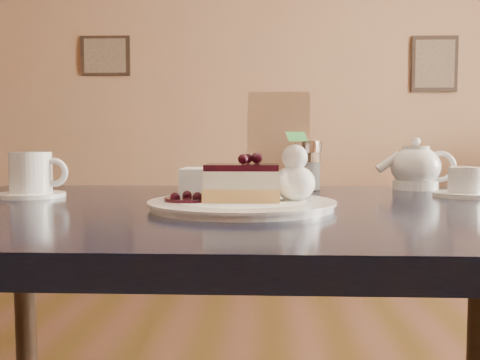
{
  "coord_description": "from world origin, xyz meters",
  "views": [
    {
      "loc": [
        0.09,
        -0.46,
        0.83
      ],
      "look_at": [
        0.06,
        0.29,
        0.77
      ],
      "focal_mm": 40.0,
      "sensor_mm": 36.0,
      "label": 1
    }
  ],
  "objects_px": {
    "cheesecake_slice": "(242,183)",
    "tea_set": "(424,171)",
    "main_table": "(243,251)",
    "dessert_plate": "(242,205)",
    "coffee_set": "(32,177)"
  },
  "relations": [
    {
      "from": "main_table",
      "to": "coffee_set",
      "type": "bearing_deg",
      "value": 164.17
    },
    {
      "from": "main_table",
      "to": "cheesecake_slice",
      "type": "height_order",
      "value": "cheesecake_slice"
    },
    {
      "from": "dessert_plate",
      "to": "coffee_set",
      "type": "bearing_deg",
      "value": 157.91
    },
    {
      "from": "dessert_plate",
      "to": "cheesecake_slice",
      "type": "relative_size",
      "value": 2.44
    },
    {
      "from": "cheesecake_slice",
      "to": "coffee_set",
      "type": "distance_m",
      "value": 0.43
    },
    {
      "from": "coffee_set",
      "to": "tea_set",
      "type": "xyz_separation_m",
      "value": [
        0.78,
        0.16,
        0.0
      ]
    },
    {
      "from": "cheesecake_slice",
      "to": "tea_set",
      "type": "distance_m",
      "value": 0.5
    },
    {
      "from": "main_table",
      "to": "dessert_plate",
      "type": "height_order",
      "value": "dessert_plate"
    },
    {
      "from": "dessert_plate",
      "to": "cheesecake_slice",
      "type": "distance_m",
      "value": 0.03
    },
    {
      "from": "cheesecake_slice",
      "to": "tea_set",
      "type": "bearing_deg",
      "value": 40.77
    },
    {
      "from": "dessert_plate",
      "to": "cheesecake_slice",
      "type": "height_order",
      "value": "cheesecake_slice"
    },
    {
      "from": "coffee_set",
      "to": "dessert_plate",
      "type": "bearing_deg",
      "value": -22.09
    },
    {
      "from": "dessert_plate",
      "to": "tea_set",
      "type": "relative_size",
      "value": 1.07
    },
    {
      "from": "cheesecake_slice",
      "to": "coffee_set",
      "type": "xyz_separation_m",
      "value": [
        -0.4,
        0.16,
        -0.0
      ]
    },
    {
      "from": "dessert_plate",
      "to": "tea_set",
      "type": "bearing_deg",
      "value": 40.65
    }
  ]
}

